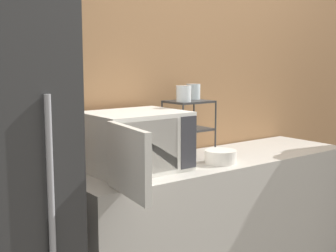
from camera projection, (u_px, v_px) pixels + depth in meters
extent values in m
cube|color=#9E7047|center=(181.00, 86.00, 2.92)|extent=(8.00, 0.06, 2.60)
cube|color=#B7B2A8|center=(214.00, 231.00, 2.79)|extent=(1.85, 0.55, 0.89)
cube|color=silver|center=(135.00, 141.00, 2.41)|extent=(0.49, 0.39, 0.30)
cube|color=#B7B2A8|center=(148.00, 148.00, 2.23)|extent=(0.35, 0.01, 0.26)
cube|color=#333338|center=(189.00, 142.00, 2.37)|extent=(0.10, 0.01, 0.27)
cube|color=silver|center=(128.00, 161.00, 1.94)|extent=(0.09, 0.38, 0.29)
cylinder|color=#333333|center=(183.00, 133.00, 2.56)|extent=(0.01, 0.01, 0.33)
cylinder|color=#333333|center=(215.00, 129.00, 2.71)|extent=(0.01, 0.01, 0.33)
cylinder|color=#333333|center=(162.00, 129.00, 2.72)|extent=(0.01, 0.01, 0.33)
cylinder|color=#333333|center=(194.00, 126.00, 2.86)|extent=(0.01, 0.01, 0.33)
cube|color=#333333|center=(189.00, 129.00, 2.71)|extent=(0.24, 0.20, 0.01)
cube|color=#333333|center=(189.00, 102.00, 2.69)|extent=(0.24, 0.20, 0.01)
cylinder|color=silver|center=(184.00, 94.00, 2.60)|extent=(0.08, 0.08, 0.09)
cylinder|color=silver|center=(193.00, 92.00, 2.77)|extent=(0.08, 0.08, 0.09)
cylinder|color=silver|center=(220.00, 162.00, 2.59)|extent=(0.10, 0.10, 0.01)
cylinder|color=silver|center=(221.00, 157.00, 2.59)|extent=(0.18, 0.18, 0.07)
cylinder|color=#99999E|center=(51.00, 186.00, 1.65)|extent=(0.02, 0.02, 0.65)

